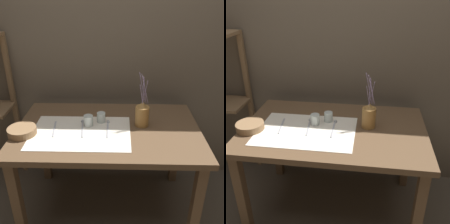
{
  "view_description": "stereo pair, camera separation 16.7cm",
  "coord_description": "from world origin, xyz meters",
  "views": [
    {
      "loc": [
        0.07,
        -1.55,
        1.61
      ],
      "look_at": [
        0.03,
        0.0,
        0.84
      ],
      "focal_mm": 42.0,
      "sensor_mm": 36.0,
      "label": 1
    },
    {
      "loc": [
        0.24,
        -1.54,
        1.61
      ],
      "look_at": [
        0.03,
        0.0,
        0.84
      ],
      "focal_mm": 42.0,
      "sensor_mm": 36.0,
      "label": 2
    }
  ],
  "objects": [
    {
      "name": "linen_cloth",
      "position": [
        -0.17,
        -0.07,
        0.72
      ],
      "size": [
        0.65,
        0.45,
        0.0
      ],
      "color": "silver",
      "rests_on": "wooden_table"
    },
    {
      "name": "stone_wall_back",
      "position": [
        0.0,
        0.5,
        1.2
      ],
      "size": [
        7.0,
        0.06,
        2.4
      ],
      "color": "brown",
      "rests_on": "ground_plane"
    },
    {
      "name": "spoon_inner",
      "position": [
        0.0,
        0.03,
        0.73
      ],
      "size": [
        0.02,
        0.22,
        0.02
      ],
      "color": "#A8A8AD",
      "rests_on": "wooden_table"
    },
    {
      "name": "wooden_bowl",
      "position": [
        -0.55,
        -0.1,
        0.74
      ],
      "size": [
        0.18,
        0.18,
        0.05
      ],
      "color": "#8E6B47",
      "rests_on": "wooden_table"
    },
    {
      "name": "spoon_outer",
      "position": [
        -0.18,
        0.03,
        0.73
      ],
      "size": [
        0.04,
        0.22,
        0.02
      ],
      "color": "#A8A8AD",
      "rests_on": "wooden_table"
    },
    {
      "name": "glass_tumbler_near",
      "position": [
        -0.13,
        0.03,
        0.76
      ],
      "size": [
        0.06,
        0.06,
        0.07
      ],
      "color": "#B7C1BC",
      "rests_on": "wooden_table"
    },
    {
      "name": "fork_outer",
      "position": [
        -0.36,
        -0.03,
        0.73
      ],
      "size": [
        0.04,
        0.21,
        0.0
      ],
      "color": "#A8A8AD",
      "rests_on": "wooden_table"
    },
    {
      "name": "wooden_table",
      "position": [
        0.0,
        0.0,
        0.63
      ],
      "size": [
        1.25,
        0.79,
        0.72
      ],
      "color": "brown",
      "rests_on": "ground_plane"
    },
    {
      "name": "ground_plane",
      "position": [
        0.0,
        0.0,
        0.0
      ],
      "size": [
        12.0,
        12.0,
        0.0
      ],
      "primitive_type": "plane",
      "color": "brown"
    },
    {
      "name": "glass_tumbler_far",
      "position": [
        -0.05,
        0.08,
        0.76
      ],
      "size": [
        0.06,
        0.06,
        0.07
      ],
      "color": "#B7C1BC",
      "rests_on": "wooden_table"
    },
    {
      "name": "pitcher_with_flowers",
      "position": [
        0.23,
        0.04,
        0.8
      ],
      "size": [
        0.09,
        0.09,
        0.38
      ],
      "color": "olive",
      "rests_on": "wooden_table"
    }
  ]
}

